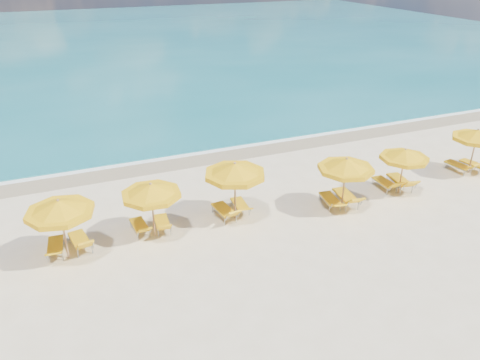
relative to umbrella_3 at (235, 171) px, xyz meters
name	(u,v)px	position (x,y,z in m)	size (l,w,h in m)	color
ground_plane	(253,220)	(0.65, -0.46, -2.22)	(120.00, 120.00, 0.00)	beige
ocean	(102,42)	(0.65, 47.54, -2.22)	(120.00, 80.00, 0.30)	#146770
wet_sand_band	(200,157)	(0.65, 6.94, -2.22)	(120.00, 2.60, 0.01)	tan
foam_line	(195,151)	(0.65, 7.74, -2.22)	(120.00, 1.20, 0.03)	white
whitecap_near	(72,119)	(-5.35, 16.54, -2.22)	(14.00, 0.36, 0.05)	white
whitecap_far	(227,77)	(8.65, 23.54, -2.22)	(18.00, 0.30, 0.05)	white
umbrella_1	(59,208)	(-6.78, -0.35, -0.11)	(2.77, 2.77, 2.47)	tan
umbrella_2	(151,191)	(-3.48, -0.11, -0.20)	(2.94, 2.94, 2.37)	tan
umbrella_3	(235,171)	(0.00, 0.00, 0.00)	(2.57, 2.57, 2.60)	tan
umbrella_4	(346,165)	(4.65, -1.04, -0.13)	(2.61, 2.61, 2.45)	tan
umbrella_5	(405,155)	(7.97, -0.78, -0.30)	(2.63, 2.63, 2.25)	tan
umbrella_6	(477,135)	(12.77, -0.35, -0.17)	(3.09, 3.09, 2.40)	tan
lounger_1_left	(56,249)	(-7.18, 0.11, -2.01)	(0.70, 1.75, 0.68)	#A5A8AD
lounger_1_right	(81,243)	(-6.28, 0.10, -1.99)	(0.89, 1.82, 0.85)	#A5A8AD
lounger_2_left	(140,228)	(-3.97, 0.35, -2.01)	(0.67, 1.66, 0.73)	#A5A8AD
lounger_2_right	(162,226)	(-3.09, 0.22, -2.01)	(0.70, 1.67, 0.77)	#A5A8AD
lounger_3_left	(225,213)	(-0.42, 0.16, -1.99)	(0.78, 1.84, 0.86)	#A5A8AD
lounger_3_right	(240,207)	(0.42, 0.45, -2.02)	(0.64, 1.67, 0.64)	#A5A8AD
lounger_4_left	(330,202)	(4.28, -0.67, -2.01)	(0.85, 1.86, 0.66)	#A5A8AD
lounger_4_right	(346,199)	(5.03, -0.77, -1.97)	(0.91, 2.03, 0.89)	#A5A8AD
lounger_5_left	(385,185)	(7.59, -0.24, -2.00)	(0.63, 1.71, 0.82)	#A5A8AD
lounger_5_right	(400,184)	(8.32, -0.41, -1.97)	(0.99, 2.03, 0.92)	#A5A8AD
lounger_6_left	(459,168)	(12.37, -0.05, -2.00)	(0.80, 1.78, 0.82)	#A5A8AD
lounger_6_right	(473,166)	(13.26, -0.15, -2.01)	(0.85, 1.71, 0.75)	#A5A8AD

